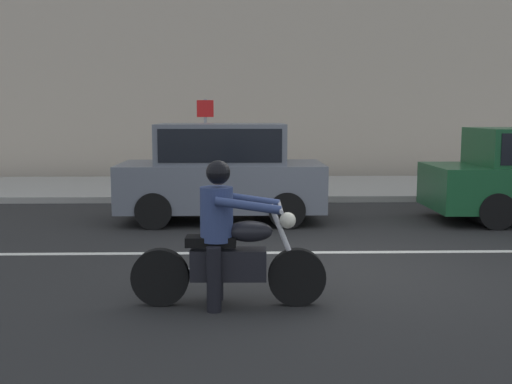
{
  "coord_description": "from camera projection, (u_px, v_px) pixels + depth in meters",
  "views": [
    {
      "loc": [
        -1.27,
        -7.73,
        2.01
      ],
      "look_at": [
        -1.1,
        -0.95,
        1.13
      ],
      "focal_mm": 43.1,
      "sensor_mm": 36.0,
      "label": 1
    }
  ],
  "objects": [
    {
      "name": "street_sign_post",
      "position": [
        205.0,
        132.0,
        16.21
      ],
      "size": [
        0.44,
        0.08,
        2.21
      ],
      "color": "gray",
      "rests_on": "sidewalk_slab"
    },
    {
      "name": "parked_hatchback_slate_gray",
      "position": [
        222.0,
        171.0,
        11.29
      ],
      "size": [
        3.71,
        1.76,
        1.8
      ],
      "color": "slate",
      "rests_on": "ground_plane"
    },
    {
      "name": "ground_plane",
      "position": [
        339.0,
        268.0,
        7.95
      ],
      "size": [
        80.0,
        80.0,
        0.0
      ],
      "primitive_type": "plane",
      "color": "#242424"
    },
    {
      "name": "sidewalk_slab",
      "position": [
        290.0,
        188.0,
        15.88
      ],
      "size": [
        40.0,
        4.4,
        0.14
      ],
      "primitive_type": "cube",
      "color": "#99968E",
      "rests_on": "ground_plane"
    },
    {
      "name": "motorcycle_with_rider_denim_blue",
      "position": [
        227.0,
        246.0,
        6.36
      ],
      "size": [
        2.03,
        0.7,
        1.52
      ],
      "color": "black",
      "rests_on": "ground_plane"
    },
    {
      "name": "lane_marking_stripe",
      "position": [
        290.0,
        252.0,
        8.83
      ],
      "size": [
        18.0,
        0.14,
        0.01
      ],
      "primitive_type": "cube",
      "color": "silver",
      "rests_on": "ground_plane"
    }
  ]
}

